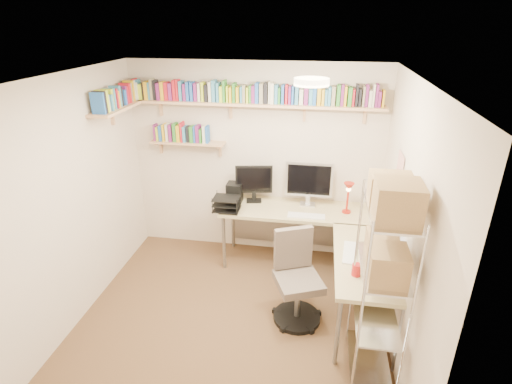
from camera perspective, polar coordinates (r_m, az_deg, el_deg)
ground at (r=4.49m, az=-3.41°, el=-17.55°), size 3.20×3.20×0.00m
room_shell at (r=3.66m, az=-3.91°, el=0.98°), size 3.24×3.04×2.52m
wall_shelves at (r=4.82m, az=-5.41°, el=12.51°), size 3.12×1.09×0.80m
corner_desk at (r=4.74m, az=7.11°, el=-3.95°), size 2.08×1.98×1.35m
office_chair at (r=4.28m, az=5.79°, el=-12.86°), size 0.58×0.58×1.00m
wire_rack at (r=3.21m, az=18.29°, el=-6.55°), size 0.37×0.75×1.93m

